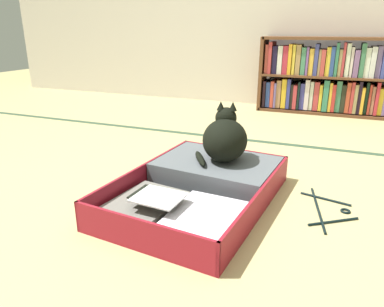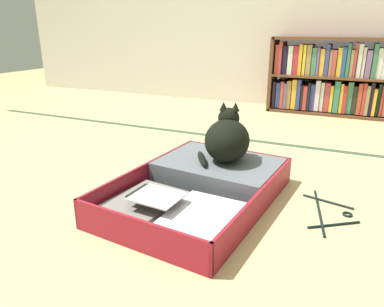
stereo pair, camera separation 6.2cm
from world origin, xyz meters
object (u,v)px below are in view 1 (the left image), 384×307
(open_suitcase, at_px, (204,185))
(black_cat, at_px, (225,139))
(bookshelf, at_px, (325,78))
(clothes_hanger, at_px, (327,209))

(open_suitcase, distance_m, black_cat, 0.25)
(bookshelf, bearing_deg, black_cat, -101.23)
(bookshelf, height_order, clothes_hanger, bookshelf)
(black_cat, bearing_deg, bookshelf, 78.77)
(bookshelf, xyz_separation_m, black_cat, (-0.37, -1.84, -0.09))
(bookshelf, distance_m, black_cat, 1.88)
(bookshelf, xyz_separation_m, clothes_hanger, (0.12, -1.96, -0.31))
(black_cat, bearing_deg, open_suitcase, -102.75)
(bookshelf, relative_size, black_cat, 3.78)
(bookshelf, bearing_deg, open_suitcase, -101.36)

